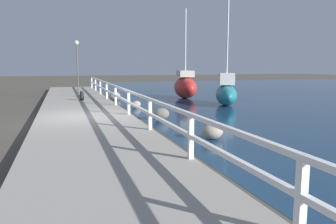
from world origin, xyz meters
The scene contains 11 objects.
ground_plane centered at (0.00, 0.00, 0.00)m, with size 120.00×120.00×0.00m, color #4C473D.
dock_walkway centered at (0.00, 0.00, 0.12)m, with size 3.52×36.00×0.23m.
railing centered at (1.66, 0.00, 0.88)m, with size 0.10×32.50×0.95m.
boulder_upstream centered at (3.31, -4.06, 0.24)m, with size 0.64×0.57×0.48m.
boulder_far_strip centered at (2.78, 3.73, 0.18)m, with size 0.47×0.42×0.35m.
boulder_downstream centered at (2.31, 7.70, 0.26)m, with size 0.68×0.61×0.51m.
boulder_water_edge centered at (2.89, -0.32, 0.24)m, with size 0.64×0.58×0.48m.
mooring_bollard centered at (0.23, 5.98, 0.49)m, with size 0.22×0.22×0.52m.
dock_lamp centered at (0.17, 8.38, 2.74)m, with size 0.27×0.27×3.40m.
sailboat_teal centered at (7.64, 3.27, 0.70)m, with size 2.23×3.30×6.69m.
sailboat_red centered at (6.87, 7.45, 0.79)m, with size 1.73×3.25×5.69m.
Camera 1 is at (-0.78, -12.52, 2.12)m, focal length 35.00 mm.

